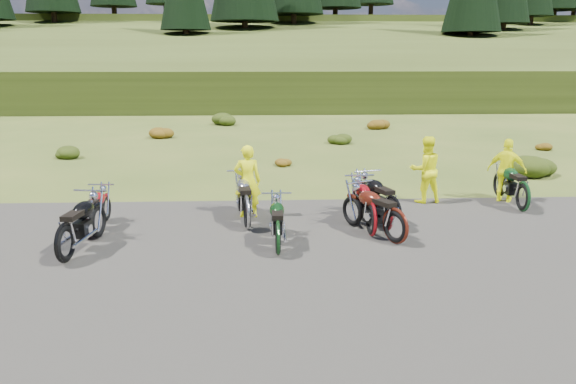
{
  "coord_description": "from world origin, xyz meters",
  "views": [
    {
      "loc": [
        -1.09,
        -11.62,
        4.12
      ],
      "look_at": [
        -0.5,
        1.48,
        0.89
      ],
      "focal_mm": 35.0,
      "sensor_mm": 36.0,
      "label": 1
    }
  ],
  "objects_px": {
    "motorcycle_7": "(521,212)",
    "person_middle": "(247,182)",
    "motorcycle_0": "(67,264)",
    "motorcycle_3": "(247,230)"
  },
  "relations": [
    {
      "from": "motorcycle_7",
      "to": "person_middle",
      "type": "bearing_deg",
      "value": 91.52
    },
    {
      "from": "motorcycle_0",
      "to": "motorcycle_7",
      "type": "distance_m",
      "value": 11.37
    },
    {
      "from": "motorcycle_7",
      "to": "motorcycle_3",
      "type": "bearing_deg",
      "value": 99.83
    },
    {
      "from": "motorcycle_0",
      "to": "motorcycle_3",
      "type": "bearing_deg",
      "value": -52.21
    },
    {
      "from": "person_middle",
      "to": "motorcycle_0",
      "type": "bearing_deg",
      "value": 40.32
    },
    {
      "from": "motorcycle_3",
      "to": "motorcycle_7",
      "type": "height_order",
      "value": "motorcycle_3"
    },
    {
      "from": "motorcycle_7",
      "to": "person_middle",
      "type": "height_order",
      "value": "person_middle"
    },
    {
      "from": "motorcycle_0",
      "to": "motorcycle_3",
      "type": "height_order",
      "value": "motorcycle_0"
    },
    {
      "from": "motorcycle_0",
      "to": "person_middle",
      "type": "height_order",
      "value": "person_middle"
    },
    {
      "from": "motorcycle_0",
      "to": "person_middle",
      "type": "bearing_deg",
      "value": -40.94
    }
  ]
}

